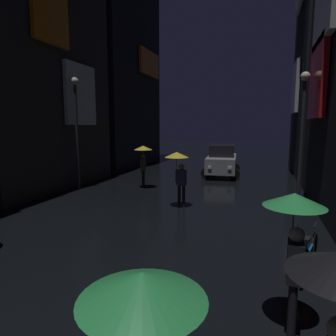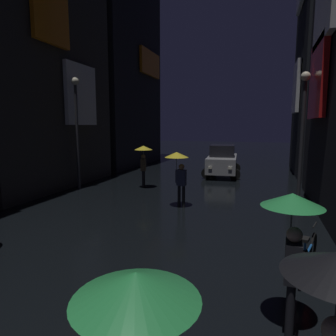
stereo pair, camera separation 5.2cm
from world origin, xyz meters
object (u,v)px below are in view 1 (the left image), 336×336
pedestrian_far_right_green (294,224)px  pedestrian_foreground_left_yellow (178,164)px  car_distant (222,161)px  pedestrian_midstreet_left_green (134,335)px  bicycle_parked_at_storefront (310,256)px  streetlamp_right_far (303,122)px  pedestrian_midstreet_centre_yellow (143,155)px  streetlamp_left_far (76,120)px

pedestrian_far_right_green → pedestrian_foreground_left_yellow: size_ratio=1.00×
pedestrian_far_right_green → car_distant: size_ratio=0.50×
pedestrian_midstreet_left_green → bicycle_parked_at_storefront: bearing=69.4°
bicycle_parked_at_storefront → pedestrian_far_right_green: bearing=-105.3°
pedestrian_midstreet_left_green → bicycle_parked_at_storefront: pedestrian_midstreet_left_green is taller
pedestrian_midstreet_left_green → streetlamp_right_far: streetlamp_right_far is taller
car_distant → streetlamp_right_far: (3.84, -5.89, 2.32)m
pedestrian_midstreet_centre_yellow → pedestrian_midstreet_left_green: bearing=-68.0°
pedestrian_midstreet_left_green → car_distant: (-1.61, 16.96, -0.74)m
car_distant → streetlamp_left_far: 9.08m
bicycle_parked_at_storefront → streetlamp_right_far: bearing=86.3°
pedestrian_far_right_green → streetlamp_left_far: bearing=138.9°
pedestrian_far_right_green → car_distant: (-2.89, 14.11, -0.74)m
bicycle_parked_at_storefront → car_distant: bearing=105.8°
bicycle_parked_at_storefront → car_distant: (-3.43, 12.11, 0.54)m
bicycle_parked_at_storefront → streetlamp_right_far: streetlamp_right_far is taller
pedestrian_far_right_green → car_distant: pedestrian_far_right_green is taller
pedestrian_foreground_left_yellow → bicycle_parked_at_storefront: 5.95m
pedestrian_midstreet_centre_yellow → streetlamp_right_far: bearing=-7.3°
bicycle_parked_at_storefront → streetlamp_left_far: bearing=148.4°
pedestrian_midstreet_centre_yellow → pedestrian_midstreet_left_green: same height
pedestrian_midstreet_left_green → streetlamp_right_far: 11.41m
pedestrian_far_right_green → bicycle_parked_at_storefront: size_ratio=1.20×
pedestrian_foreground_left_yellow → car_distant: bearing=85.6°
pedestrian_midstreet_centre_yellow → pedestrian_midstreet_left_green: (4.85, -11.99, 0.00)m
bicycle_parked_at_storefront → pedestrian_foreground_left_yellow: bearing=134.0°
pedestrian_foreground_left_yellow → streetlamp_left_far: 6.06m
pedestrian_far_right_green → pedestrian_foreground_left_yellow: bearing=119.5°
streetlamp_left_far → pedestrian_midstreet_left_green: bearing=-54.2°
pedestrian_foreground_left_yellow → streetlamp_left_far: streetlamp_left_far is taller
pedestrian_far_right_green → bicycle_parked_at_storefront: bearing=74.7°
pedestrian_midstreet_centre_yellow → bicycle_parked_at_storefront: (6.67, -7.13, -1.28)m
pedestrian_foreground_left_yellow → car_distant: size_ratio=0.50×
pedestrian_far_right_green → pedestrian_midstreet_centre_yellow: bearing=123.8°
pedestrian_midstreet_left_green → car_distant: bearing=95.4°
bicycle_parked_at_storefront → car_distant: size_ratio=0.41×
pedestrian_far_right_green → pedestrian_midstreet_left_green: (-1.28, -2.85, 0.00)m
pedestrian_far_right_green → streetlamp_right_far: streetlamp_right_far is taller
pedestrian_midstreet_centre_yellow → bicycle_parked_at_storefront: size_ratio=1.20×
pedestrian_midstreet_left_green → streetlamp_right_far: (2.23, 11.08, 1.57)m
pedestrian_far_right_green → streetlamp_right_far: bearing=83.4°
pedestrian_midstreet_centre_yellow → car_distant: bearing=57.0°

